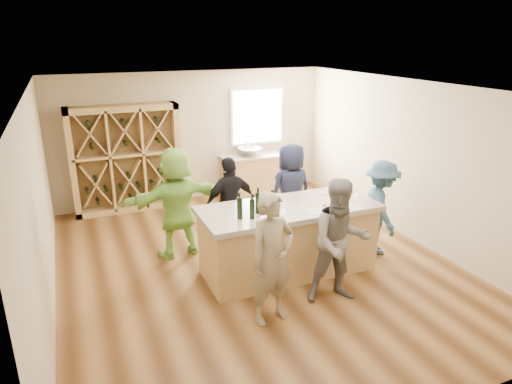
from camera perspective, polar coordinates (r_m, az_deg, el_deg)
name	(u,v)px	position (r m, az deg, el deg)	size (l,w,h in m)	color
floor	(255,266)	(7.52, -0.11, -9.24)	(6.00, 7.00, 0.10)	brown
ceiling	(255,84)	(6.65, -0.13, 13.33)	(6.00, 7.00, 0.10)	white
wall_back	(193,136)	(10.21, -7.87, 6.95)	(6.00, 0.10, 2.80)	#C2AE8C
wall_front	(417,299)	(4.18, 19.43, -12.55)	(6.00, 0.10, 2.80)	#C2AE8C
wall_left	(35,209)	(6.48, -25.88, -1.97)	(0.10, 7.00, 2.80)	#C2AE8C
wall_right	(414,161)	(8.55, 19.15, 3.68)	(0.10, 7.00, 2.80)	#C2AE8C
window_frame	(257,116)	(10.54, 0.15, 9.45)	(1.30, 0.06, 1.30)	white
window_pane	(258,116)	(10.51, 0.22, 9.42)	(1.18, 0.01, 1.18)	white
wine_rack	(126,159)	(9.74, -15.91, 3.99)	(2.20, 0.45, 2.20)	tan
back_counter_base	(258,175)	(10.57, 0.21, 2.12)	(1.60, 0.58, 0.86)	tan
back_counter_top	(258,156)	(10.44, 0.21, 4.53)	(1.70, 0.62, 0.06)	#A59887
sink	(250,152)	(10.34, -0.81, 5.08)	(0.54, 0.54, 0.19)	silver
faucet	(247,147)	(10.49, -1.18, 5.60)	(0.02, 0.02, 0.30)	silver
tasting_counter_base	(288,241)	(7.09, 4.07, -6.16)	(2.60, 1.00, 1.00)	tan
tasting_counter_top	(289,209)	(6.87, 4.17, -2.09)	(2.72, 1.12, 0.08)	#A59887
wine_bottle_a	(240,208)	(6.33, -2.04, -2.04)	(0.08, 0.08, 0.31)	black
wine_bottle_b	(252,209)	(6.33, -0.48, -2.10)	(0.07, 0.07, 0.30)	black
wine_bottle_c	(258,203)	(6.53, 0.25, -1.35)	(0.08, 0.08, 0.31)	black
wine_bottle_d	(272,205)	(6.45, 2.01, -1.63)	(0.08, 0.08, 0.31)	black
wine_glass_a	(284,214)	(6.29, 3.58, -2.75)	(0.08, 0.08, 0.20)	white
wine_glass_c	(348,205)	(6.77, 11.40, -1.58)	(0.07, 0.07, 0.18)	white
wine_glass_d	(325,200)	(6.91, 8.59, -0.98)	(0.07, 0.07, 0.19)	white
wine_glass_e	(354,198)	(7.06, 12.20, -0.73)	(0.07, 0.07, 0.19)	white
tasting_menu_a	(275,219)	(6.39, 2.39, -3.34)	(0.21, 0.29, 0.00)	white
tasting_menu_b	(317,212)	(6.69, 7.57, -2.45)	(0.21, 0.28, 0.00)	white
tasting_menu_c	(353,206)	(6.98, 12.04, -1.78)	(0.20, 0.28, 0.00)	white
person_near_left	(272,259)	(5.75, 1.99, -8.33)	(0.63, 0.46, 1.74)	gray
person_near_right	(340,242)	(6.27, 10.50, -6.14)	(0.85, 0.47, 1.76)	slate
person_server	(381,208)	(7.84, 15.30, -1.89)	(1.03, 0.48, 1.60)	#335972
person_far_mid	(231,204)	(7.70, -3.20, -1.49)	(0.95, 0.49, 1.63)	black
person_far_right	(291,191)	(8.21, 4.37, 0.18)	(0.84, 0.55, 1.73)	#191E38
person_far_left	(177,202)	(7.55, -9.88, -1.28)	(1.72, 0.62, 1.85)	#8CC64C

